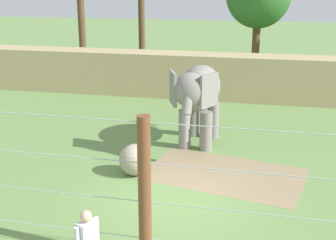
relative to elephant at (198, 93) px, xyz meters
name	(u,v)px	position (x,y,z in m)	size (l,w,h in m)	color
ground_plane	(175,201)	(0.14, -4.51, -1.93)	(120.00, 120.00, 0.00)	#6B8E4C
dirt_patch	(224,174)	(1.24, -2.39, -1.93)	(4.77, 2.96, 0.01)	#937F5B
embankment_wall	(224,77)	(0.14, 7.20, -0.83)	(36.00, 1.80, 2.21)	tan
elephant	(198,93)	(0.00, 0.00, 0.00)	(1.66, 3.94, 2.92)	gray
enrichment_ball	(135,160)	(-1.44, -3.04, -1.45)	(0.98, 0.98, 0.98)	tan
cable_fence	(146,193)	(0.13, -7.39, -0.30)	(12.88, 0.27, 3.25)	brown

